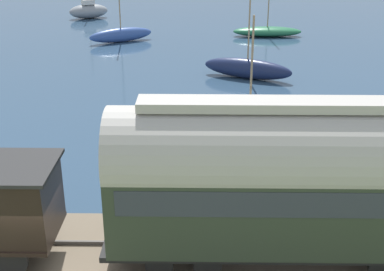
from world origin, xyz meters
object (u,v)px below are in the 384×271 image
at_px(sailboat_gray, 89,10).
at_px(sailboat_navy, 247,68).
at_px(passenger_coach, 296,178).
at_px(sailboat_blue, 121,34).
at_px(sailboat_green, 267,31).
at_px(rowboat_mid_harbor, 4,157).
at_px(sailboat_yellow, 249,120).

relative_size(sailboat_gray, sailboat_navy, 0.96).
relative_size(passenger_coach, sailboat_blue, 1.26).
bearing_deg(sailboat_blue, sailboat_gray, -4.32).
bearing_deg(sailboat_green, sailboat_blue, 100.39).
xyz_separation_m(sailboat_navy, rowboat_mid_harbor, (-12.29, 11.03, -0.43)).
bearing_deg(sailboat_gray, sailboat_green, -139.49).
distance_m(sailboat_gray, rowboat_mid_harbor, 32.46).
bearing_deg(sailboat_gray, rowboat_mid_harbor, 161.13).
distance_m(sailboat_green, sailboat_blue, 12.07).
height_order(passenger_coach, sailboat_blue, sailboat_blue).
xyz_separation_m(sailboat_gray, sailboat_navy, (-20.04, -13.80, -0.11)).
distance_m(passenger_coach, sailboat_navy, 19.72).
xyz_separation_m(passenger_coach, sailboat_gray, (39.60, 13.43, -2.37)).
xyz_separation_m(sailboat_blue, sailboat_navy, (-9.91, -9.25, 0.03)).
xyz_separation_m(sailboat_green, sailboat_navy, (-12.14, 2.61, 0.21)).
distance_m(passenger_coach, sailboat_green, 31.95).
bearing_deg(passenger_coach, sailboat_navy, -1.08).
relative_size(sailboat_gray, sailboat_yellow, 0.90).
bearing_deg(sailboat_navy, passenger_coach, -157.90).
distance_m(passenger_coach, sailboat_blue, 30.88).
xyz_separation_m(sailboat_yellow, rowboat_mid_harbor, (-3.44, 10.42, -0.38)).
bearing_deg(sailboat_navy, sailboat_blue, 66.21).
xyz_separation_m(sailboat_green, sailboat_blue, (-2.22, 11.86, 0.18)).
relative_size(sailboat_green, sailboat_navy, 1.08).
height_order(passenger_coach, sailboat_yellow, sailboat_yellow).
bearing_deg(sailboat_blue, sailboat_yellow, 176.20).
bearing_deg(sailboat_blue, passenger_coach, 168.24).
bearing_deg(sailboat_blue, rowboat_mid_harbor, 146.90).
height_order(sailboat_green, rowboat_mid_harbor, sailboat_green).
bearing_deg(rowboat_mid_harbor, sailboat_yellow, -110.06).
bearing_deg(sailboat_yellow, sailboat_green, -24.94).
xyz_separation_m(sailboat_gray, sailboat_blue, (-10.13, -4.55, -0.14)).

